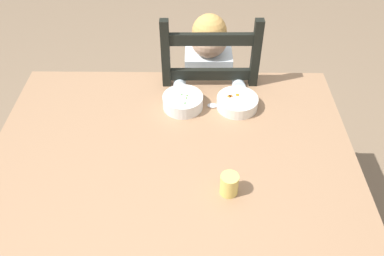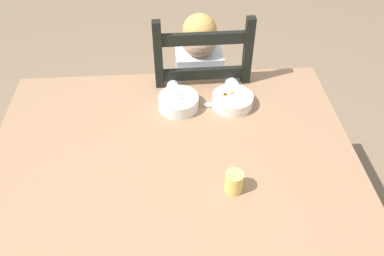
{
  "view_description": "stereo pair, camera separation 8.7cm",
  "coord_description": "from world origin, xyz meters",
  "px_view_note": "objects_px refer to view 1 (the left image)",
  "views": [
    {
      "loc": [
        0.08,
        -1.04,
        1.78
      ],
      "look_at": [
        0.07,
        0.08,
        0.75
      ],
      "focal_mm": 37.89,
      "sensor_mm": 36.0,
      "label": 1
    },
    {
      "loc": [
        -0.0,
        -1.03,
        1.78
      ],
      "look_at": [
        0.07,
        0.08,
        0.75
      ],
      "focal_mm": 37.89,
      "sensor_mm": 36.0,
      "label": 2
    }
  ],
  "objects_px": {
    "dining_table": "(173,168)",
    "bowl_of_peas": "(183,101)",
    "dining_chair": "(207,105)",
    "bowl_of_carrots": "(237,102)",
    "drinking_cup": "(229,184)",
    "child_figure": "(208,80)",
    "spoon": "(217,106)"
  },
  "relations": [
    {
      "from": "dining_table",
      "to": "bowl_of_peas",
      "type": "height_order",
      "value": "bowl_of_peas"
    },
    {
      "from": "dining_table",
      "to": "dining_chair",
      "type": "bearing_deg",
      "value": 75.39
    },
    {
      "from": "bowl_of_carrots",
      "to": "drinking_cup",
      "type": "bearing_deg",
      "value": -97.61
    },
    {
      "from": "dining_table",
      "to": "bowl_of_carrots",
      "type": "height_order",
      "value": "bowl_of_carrots"
    },
    {
      "from": "child_figure",
      "to": "spoon",
      "type": "distance_m",
      "value": 0.3
    },
    {
      "from": "bowl_of_peas",
      "to": "bowl_of_carrots",
      "type": "bearing_deg",
      "value": 0.02
    },
    {
      "from": "child_figure",
      "to": "drinking_cup",
      "type": "relative_size",
      "value": 12.2
    },
    {
      "from": "child_figure",
      "to": "drinking_cup",
      "type": "bearing_deg",
      "value": -85.94
    },
    {
      "from": "spoon",
      "to": "drinking_cup",
      "type": "xyz_separation_m",
      "value": [
        0.02,
        -0.45,
        0.03
      ]
    },
    {
      "from": "dining_table",
      "to": "bowl_of_peas",
      "type": "relative_size",
      "value": 8.11
    },
    {
      "from": "child_figure",
      "to": "spoon",
      "type": "relative_size",
      "value": 6.93
    },
    {
      "from": "bowl_of_carrots",
      "to": "spoon",
      "type": "bearing_deg",
      "value": 178.38
    },
    {
      "from": "dining_table",
      "to": "drinking_cup",
      "type": "height_order",
      "value": "drinking_cup"
    },
    {
      "from": "dining_table",
      "to": "child_figure",
      "type": "height_order",
      "value": "child_figure"
    },
    {
      "from": "bowl_of_carrots",
      "to": "drinking_cup",
      "type": "xyz_separation_m",
      "value": [
        -0.06,
        -0.45,
        0.01
      ]
    },
    {
      "from": "spoon",
      "to": "child_figure",
      "type": "bearing_deg",
      "value": 96.17
    },
    {
      "from": "dining_chair",
      "to": "drinking_cup",
      "type": "height_order",
      "value": "dining_chair"
    },
    {
      "from": "spoon",
      "to": "bowl_of_carrots",
      "type": "bearing_deg",
      "value": -1.62
    },
    {
      "from": "child_figure",
      "to": "bowl_of_carrots",
      "type": "bearing_deg",
      "value": -69.03
    },
    {
      "from": "bowl_of_peas",
      "to": "spoon",
      "type": "height_order",
      "value": "bowl_of_peas"
    },
    {
      "from": "bowl_of_peas",
      "to": "bowl_of_carrots",
      "type": "relative_size",
      "value": 0.98
    },
    {
      "from": "spoon",
      "to": "drinking_cup",
      "type": "distance_m",
      "value": 0.45
    },
    {
      "from": "spoon",
      "to": "dining_table",
      "type": "bearing_deg",
      "value": -123.42
    },
    {
      "from": "dining_chair",
      "to": "spoon",
      "type": "distance_m",
      "value": 0.38
    },
    {
      "from": "child_figure",
      "to": "bowl_of_peas",
      "type": "xyz_separation_m",
      "value": [
        -0.11,
        -0.29,
        0.1
      ]
    },
    {
      "from": "bowl_of_peas",
      "to": "spoon",
      "type": "bearing_deg",
      "value": 0.94
    },
    {
      "from": "drinking_cup",
      "to": "dining_table",
      "type": "bearing_deg",
      "value": 137.44
    },
    {
      "from": "bowl_of_carrots",
      "to": "drinking_cup",
      "type": "height_order",
      "value": "drinking_cup"
    },
    {
      "from": "dining_chair",
      "to": "bowl_of_peas",
      "type": "relative_size",
      "value": 6.11
    },
    {
      "from": "bowl_of_peas",
      "to": "drinking_cup",
      "type": "relative_size",
      "value": 2.12
    },
    {
      "from": "bowl_of_peas",
      "to": "drinking_cup",
      "type": "distance_m",
      "value": 0.48
    },
    {
      "from": "drinking_cup",
      "to": "bowl_of_carrots",
      "type": "bearing_deg",
      "value": 82.39
    }
  ]
}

